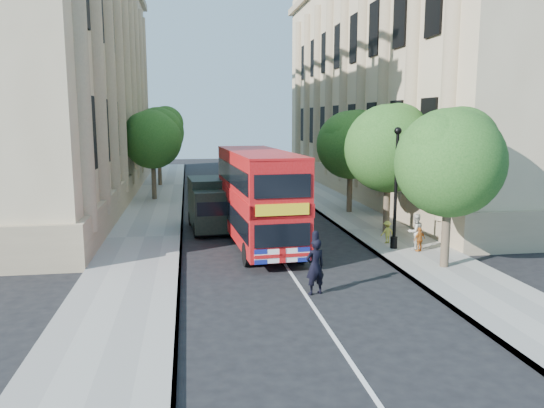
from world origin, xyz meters
name	(u,v)px	position (x,y,z in m)	size (l,w,h in m)	color
ground	(312,305)	(0.00, 0.00, 0.00)	(120.00, 120.00, 0.00)	black
pavement_right	(378,230)	(5.75, 10.00, 0.06)	(3.50, 80.00, 0.12)	gray
pavement_left	(145,238)	(-5.75, 10.00, 0.06)	(3.50, 80.00, 0.12)	gray
building_right	(418,73)	(13.80, 24.00, 9.00)	(12.00, 38.00, 18.00)	tan
building_left	(35,68)	(-13.80, 24.00, 9.00)	(12.00, 38.00, 18.00)	tan
tree_right_near	(451,157)	(5.84, 3.03, 4.25)	(4.00, 4.00, 6.08)	#473828
tree_right_mid	(389,144)	(5.84, 9.03, 4.45)	(4.20, 4.20, 6.37)	#473828
tree_right_far	(351,141)	(5.84, 15.03, 4.31)	(4.00, 4.00, 6.15)	#473828
tree_left_far	(153,136)	(-5.96, 22.03, 4.44)	(4.00, 4.00, 6.30)	#473828
tree_left_back	(159,130)	(-5.96, 30.03, 4.71)	(4.20, 4.20, 6.65)	#473828
lamp_post	(396,193)	(5.00, 6.00, 2.51)	(0.32, 0.32, 5.16)	black
double_decker_bus	(258,195)	(-0.63, 7.79, 2.29)	(2.95, 9.12, 4.15)	#A70B0D
box_van	(210,206)	(-2.62, 11.38, 1.28)	(2.18, 4.68, 2.61)	black
police_constable	(315,267)	(0.32, 1.00, 0.92)	(0.67, 0.44, 1.84)	black
woman_pedestrian	(415,232)	(5.80, 5.65, 0.89)	(0.75, 0.58, 1.54)	beige
child_a	(420,239)	(5.85, 5.30, 0.63)	(0.60, 0.25, 1.03)	#C06921
child_b	(387,232)	(5.06, 6.95, 0.62)	(0.64, 0.37, 1.00)	#D1CC47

